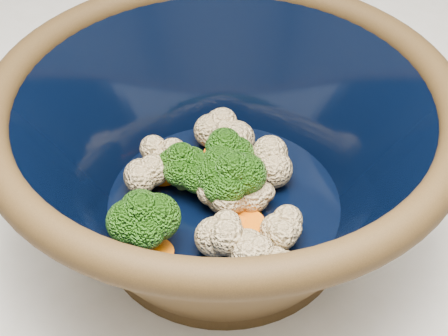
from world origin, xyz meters
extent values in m
cylinder|color=black|center=(-0.09, 0.03, 0.91)|extent=(0.20, 0.20, 0.01)
torus|color=black|center=(-0.09, 0.03, 1.04)|extent=(0.34, 0.34, 0.02)
cylinder|color=black|center=(-0.09, 0.03, 0.93)|extent=(0.19, 0.19, 0.00)
cylinder|color=#608442|center=(-0.09, 0.03, 0.94)|extent=(0.01, 0.01, 0.02)
ellipsoid|color=#307315|center=(-0.09, 0.03, 0.96)|extent=(0.04, 0.04, 0.03)
cylinder|color=#608442|center=(-0.08, 0.02, 0.94)|extent=(0.01, 0.01, 0.02)
ellipsoid|color=#307315|center=(-0.08, 0.02, 0.97)|extent=(0.05, 0.05, 0.04)
cylinder|color=#608442|center=(-0.09, 0.05, 0.94)|extent=(0.01, 0.01, 0.02)
ellipsoid|color=#307315|center=(-0.09, 0.05, 0.97)|extent=(0.04, 0.04, 0.04)
cylinder|color=#608442|center=(-0.13, 0.05, 0.94)|extent=(0.01, 0.01, 0.02)
ellipsoid|color=#307315|center=(-0.13, 0.05, 0.96)|extent=(0.04, 0.04, 0.03)
cylinder|color=#608442|center=(-0.11, 0.04, 0.94)|extent=(0.01, 0.01, 0.02)
ellipsoid|color=#307315|center=(-0.11, 0.04, 0.96)|extent=(0.03, 0.03, 0.03)
cylinder|color=#608442|center=(-0.09, 0.04, 0.94)|extent=(0.01, 0.01, 0.02)
ellipsoid|color=#307315|center=(-0.09, 0.04, 0.97)|extent=(0.04, 0.04, 0.04)
cylinder|color=#608442|center=(-0.15, -0.02, 0.94)|extent=(0.01, 0.01, 0.02)
ellipsoid|color=#307315|center=(-0.15, -0.02, 0.97)|extent=(0.05, 0.05, 0.04)
sphere|color=beige|center=(-0.10, 0.10, 0.95)|extent=(0.03, 0.03, 0.03)
sphere|color=beige|center=(-0.08, 0.09, 0.95)|extent=(0.03, 0.03, 0.03)
sphere|color=beige|center=(-0.05, 0.05, 0.95)|extent=(0.03, 0.03, 0.03)
sphere|color=beige|center=(-0.08, -0.04, 0.95)|extent=(0.03, 0.03, 0.03)
sphere|color=beige|center=(-0.05, -0.02, 0.95)|extent=(0.03, 0.03, 0.03)
sphere|color=beige|center=(-0.06, -0.05, 0.95)|extent=(0.03, 0.03, 0.03)
sphere|color=beige|center=(-0.16, 0.04, 0.95)|extent=(0.03, 0.03, 0.03)
sphere|color=beige|center=(-0.10, -0.02, 0.95)|extent=(0.03, 0.03, 0.03)
sphere|color=beige|center=(-0.09, 0.02, 0.95)|extent=(0.03, 0.03, 0.03)
sphere|color=beige|center=(-0.14, 0.07, 0.95)|extent=(0.03, 0.03, 0.03)
sphere|color=beige|center=(-0.08, 0.02, 0.95)|extent=(0.03, 0.03, 0.03)
sphere|color=beige|center=(-0.07, 0.02, 0.95)|extent=(0.03, 0.03, 0.03)
cylinder|color=orange|center=(-0.08, -0.01, 0.94)|extent=(0.03, 0.03, 0.01)
cylinder|color=orange|center=(-0.09, 0.08, 0.94)|extent=(0.03, 0.03, 0.01)
cylinder|color=orange|center=(-0.07, 0.00, 0.94)|extent=(0.03, 0.03, 0.01)
cylinder|color=orange|center=(-0.06, -0.02, 0.94)|extent=(0.03, 0.03, 0.01)
cylinder|color=orange|center=(-0.14, -0.03, 0.94)|extent=(0.03, 0.03, 0.01)
cylinder|color=orange|center=(-0.14, 0.06, 0.94)|extent=(0.03, 0.03, 0.01)
camera|label=1|loc=(-0.10, -0.32, 1.30)|focal=50.00mm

